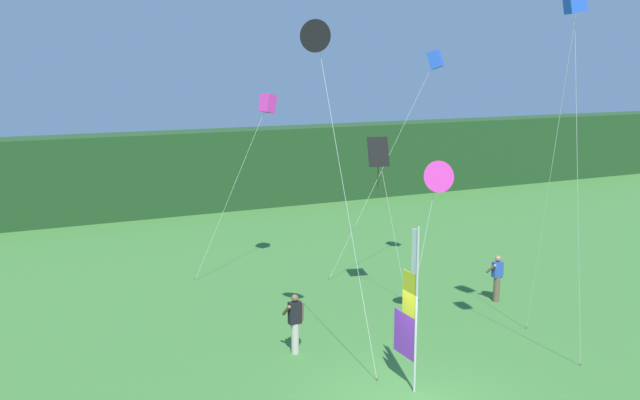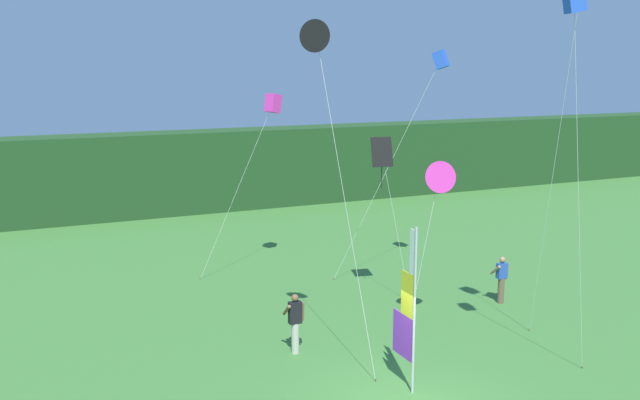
# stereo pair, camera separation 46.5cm
# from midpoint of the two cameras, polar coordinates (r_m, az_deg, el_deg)

# --- Properties ---
(distant_treeline) EXTENTS (80.00, 2.40, 4.40)m
(distant_treeline) POSITION_cam_midpoint_polar(r_m,az_deg,el_deg) (39.39, -11.16, 2.17)
(distant_treeline) COLOR #1E421E
(distant_treeline) RESTS_ON ground
(banner_flag) EXTENTS (0.06, 1.03, 4.24)m
(banner_flag) POSITION_cam_midpoint_polar(r_m,az_deg,el_deg) (18.00, 7.80, -8.84)
(banner_flag) COLOR #B7B7BC
(banner_flag) RESTS_ON ground
(person_near_banner) EXTENTS (0.55, 0.48, 1.74)m
(person_near_banner) POSITION_cam_midpoint_polar(r_m,az_deg,el_deg) (20.29, -1.34, -9.72)
(person_near_banner) COLOR #B7B2A3
(person_near_banner) RESTS_ON ground
(person_mid_field) EXTENTS (0.55, 0.48, 1.63)m
(person_mid_field) POSITION_cam_midpoint_polar(r_m,az_deg,el_deg) (25.17, 14.84, -6.09)
(person_mid_field) COLOR brown
(person_mid_field) RESTS_ON ground
(kite_black_diamond_0) EXTENTS (1.36, 0.66, 5.67)m
(kite_black_diamond_0) POSITION_cam_midpoint_polar(r_m,az_deg,el_deg) (23.62, 5.61, 3.43)
(kite_black_diamond_0) COLOR brown
(kite_black_diamond_0) RESTS_ON ground
(kite_black_delta_1) EXTENTS (1.33, 2.10, 9.16)m
(kite_black_delta_1) POSITION_cam_midpoint_polar(r_m,az_deg,el_deg) (18.30, 0.50, 12.88)
(kite_black_delta_1) COLOR brown
(kite_black_delta_1) RESTS_ON ground
(kite_blue_box_2) EXTENTS (3.70, 2.09, 8.54)m
(kite_blue_box_2) POSITION_cam_midpoint_polar(r_m,az_deg,el_deg) (26.05, 10.09, 10.87)
(kite_blue_box_2) COLOR brown
(kite_blue_box_2) RESTS_ON ground
(kite_blue_box_3) EXTENTS (2.15, 1.05, 9.80)m
(kite_blue_box_3) POSITION_cam_midpoint_polar(r_m,az_deg,el_deg) (17.56, 20.44, 14.53)
(kite_blue_box_3) COLOR brown
(kite_blue_box_3) RESTS_ON ground
(kite_magenta_delta_4) EXTENTS (1.58, 0.72, 5.31)m
(kite_magenta_delta_4) POSITION_cam_midpoint_polar(r_m,az_deg,el_deg) (20.90, 10.11, 1.77)
(kite_magenta_delta_4) COLOR brown
(kite_magenta_delta_4) RESTS_ON ground
(kite_magenta_box_6) EXTENTS (3.21, 0.83, 6.97)m
(kite_magenta_box_6) POSITION_cam_midpoint_polar(r_m,az_deg,el_deg) (26.70, -3.30, 7.68)
(kite_magenta_box_6) COLOR brown
(kite_magenta_box_6) RESTS_ON ground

